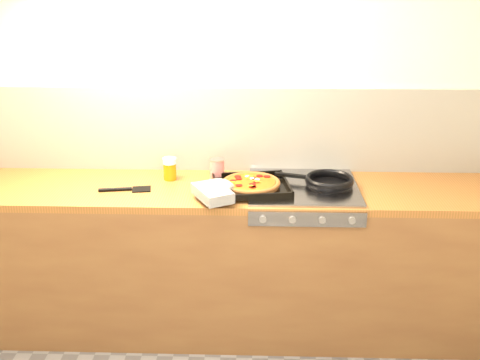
{
  "coord_description": "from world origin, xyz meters",
  "views": [
    {
      "loc": [
        0.19,
        -1.81,
        2.03
      ],
      "look_at": [
        0.1,
        1.08,
        0.95
      ],
      "focal_mm": 42.0,
      "sensor_mm": 36.0,
      "label": 1
    }
  ],
  "objects_px": {
    "frying_pan": "(328,181)",
    "juice_glass": "(170,169)",
    "tomato_can": "(217,169)",
    "pizza_on_tray": "(240,186)"
  },
  "relations": [
    {
      "from": "juice_glass",
      "to": "pizza_on_tray",
      "type": "bearing_deg",
      "value": -26.58
    },
    {
      "from": "tomato_can",
      "to": "juice_glass",
      "type": "height_order",
      "value": "juice_glass"
    },
    {
      "from": "tomato_can",
      "to": "juice_glass",
      "type": "xyz_separation_m",
      "value": [
        -0.27,
        -0.01,
        0.0
      ]
    },
    {
      "from": "pizza_on_tray",
      "to": "juice_glass",
      "type": "bearing_deg",
      "value": 153.42
    },
    {
      "from": "frying_pan",
      "to": "juice_glass",
      "type": "distance_m",
      "value": 0.9
    },
    {
      "from": "pizza_on_tray",
      "to": "tomato_can",
      "type": "bearing_deg",
      "value": 123.03
    },
    {
      "from": "pizza_on_tray",
      "to": "juice_glass",
      "type": "xyz_separation_m",
      "value": [
        -0.41,
        0.21,
        0.02
      ]
    },
    {
      "from": "frying_pan",
      "to": "tomato_can",
      "type": "height_order",
      "value": "tomato_can"
    },
    {
      "from": "frying_pan",
      "to": "juice_glass",
      "type": "height_order",
      "value": "juice_glass"
    },
    {
      "from": "pizza_on_tray",
      "to": "frying_pan",
      "type": "bearing_deg",
      "value": 11.24
    }
  ]
}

